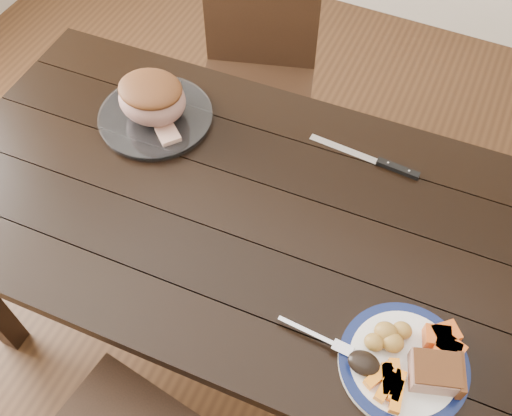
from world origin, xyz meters
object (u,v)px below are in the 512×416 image
at_px(chair_far, 257,69).
at_px(dinner_plate, 403,363).
at_px(roast_joint, 152,100).
at_px(serving_platter, 156,118).
at_px(pork_slice, 435,372).
at_px(fork, 321,338).
at_px(dining_table, 233,223).
at_px(carving_knife, 384,164).

bearing_deg(chair_far, dinner_plate, 112.43).
bearing_deg(roast_joint, chair_far, 83.19).
height_order(chair_far, serving_platter, chair_far).
relative_size(dinner_plate, pork_slice, 2.74).
distance_m(dinner_plate, serving_platter, 0.95).
xyz_separation_m(fork, roast_joint, (-0.68, 0.43, 0.06)).
distance_m(dining_table, dinner_plate, 0.59).
relative_size(pork_slice, roast_joint, 0.52).
relative_size(dining_table, serving_platter, 5.08).
xyz_separation_m(chair_far, carving_knife, (0.59, -0.44, 0.23)).
bearing_deg(fork, dinner_plate, 10.55).
distance_m(pork_slice, roast_joint, 1.01).
height_order(fork, roast_joint, roast_joint).
bearing_deg(carving_knife, serving_platter, -166.81).
bearing_deg(fork, dining_table, 145.92).
xyz_separation_m(roast_joint, carving_knife, (0.65, 0.12, -0.07)).
bearing_deg(fork, pork_slice, 7.31).
xyz_separation_m(serving_platter, roast_joint, (0.00, 0.00, 0.07)).
bearing_deg(dining_table, pork_slice, -21.83).
bearing_deg(dinner_plate, chair_far, 129.47).
relative_size(dinner_plate, roast_joint, 1.44).
bearing_deg(roast_joint, fork, -32.56).
xyz_separation_m(dining_table, dinner_plate, (0.53, -0.23, 0.10)).
distance_m(dinner_plate, pork_slice, 0.07).
bearing_deg(dinner_plate, pork_slice, -4.76).
distance_m(serving_platter, pork_slice, 1.01).
height_order(dining_table, carving_knife, carving_knife).
bearing_deg(serving_platter, carving_knife, 10.00).
bearing_deg(serving_platter, fork, -32.56).
bearing_deg(serving_platter, chair_far, 83.19).
relative_size(roast_joint, carving_knife, 0.61).
height_order(dinner_plate, serving_platter, serving_platter).
xyz_separation_m(chair_far, roast_joint, (-0.07, -0.56, 0.31)).
bearing_deg(dinner_plate, carving_knife, 111.66).
bearing_deg(pork_slice, roast_joint, 155.92).
bearing_deg(dinner_plate, serving_platter, 154.67).
distance_m(chair_far, serving_platter, 0.61).
bearing_deg(serving_platter, pork_slice, -24.08).
height_order(serving_platter, pork_slice, pork_slice).
bearing_deg(chair_far, carving_knife, 125.96).
height_order(dinner_plate, roast_joint, roast_joint).
height_order(dining_table, pork_slice, pork_slice).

